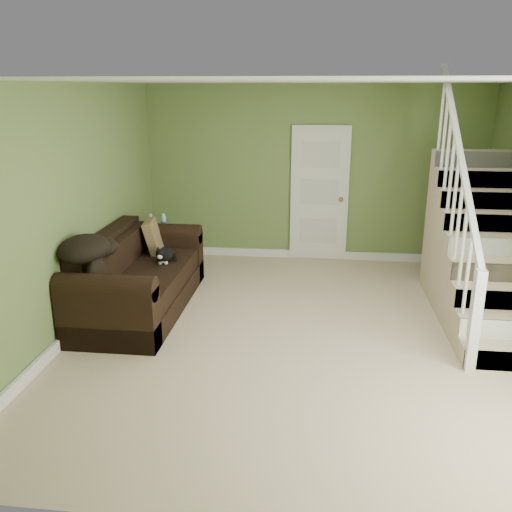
% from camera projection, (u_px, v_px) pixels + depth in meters
% --- Properties ---
extents(floor, '(5.00, 5.50, 0.01)m').
position_uv_depth(floor, '(306.00, 334.00, 5.85)').
color(floor, '#BFAA8A').
rests_on(floor, ground).
extents(ceiling, '(5.00, 5.50, 0.01)m').
position_uv_depth(ceiling, '(313.00, 81.00, 5.07)').
color(ceiling, white).
rests_on(ceiling, wall_back).
extents(wall_back, '(5.00, 0.04, 2.60)m').
position_uv_depth(wall_back, '(313.00, 174.00, 8.07)').
color(wall_back, olive).
rests_on(wall_back, floor).
extents(wall_front, '(5.00, 0.04, 2.60)m').
position_uv_depth(wall_front, '(297.00, 335.00, 2.86)').
color(wall_front, olive).
rests_on(wall_front, floor).
extents(wall_left, '(0.04, 5.50, 2.60)m').
position_uv_depth(wall_left, '(73.00, 210.00, 5.74)').
color(wall_left, olive).
rests_on(wall_left, floor).
extents(baseboard_back, '(5.00, 0.04, 0.12)m').
position_uv_depth(baseboard_back, '(311.00, 254.00, 8.41)').
color(baseboard_back, white).
rests_on(baseboard_back, floor).
extents(baseboard_left, '(0.04, 5.50, 0.12)m').
position_uv_depth(baseboard_left, '(87.00, 318.00, 6.11)').
color(baseboard_left, white).
rests_on(baseboard_left, floor).
extents(door, '(0.86, 0.12, 2.02)m').
position_uv_depth(door, '(319.00, 195.00, 8.11)').
color(door, white).
rests_on(door, floor).
extents(staircase, '(1.00, 2.51, 2.82)m').
position_uv_depth(staircase, '(480.00, 257.00, 6.36)').
color(staircase, '#BFAA8A').
rests_on(staircase, floor).
extents(sofa, '(1.01, 2.34, 0.92)m').
position_uv_depth(sofa, '(137.00, 281.00, 6.42)').
color(sofa, black).
rests_on(sofa, floor).
extents(side_table, '(0.58, 0.58, 0.89)m').
position_uv_depth(side_table, '(160.00, 252.00, 7.60)').
color(side_table, black).
rests_on(side_table, floor).
extents(cat, '(0.24, 0.51, 0.25)m').
position_uv_depth(cat, '(165.00, 255.00, 6.58)').
color(cat, black).
rests_on(cat, sofa).
extents(banana, '(0.07, 0.19, 0.05)m').
position_uv_depth(banana, '(144.00, 288.00, 5.70)').
color(banana, gold).
rests_on(banana, sofa).
extents(throw_pillow, '(0.27, 0.46, 0.45)m').
position_uv_depth(throw_pillow, '(153.00, 237.00, 6.98)').
color(throw_pillow, '#46311C').
rests_on(throw_pillow, sofa).
extents(throw_blanket, '(0.63, 0.75, 0.27)m').
position_uv_depth(throw_blanket, '(84.00, 249.00, 5.58)').
color(throw_blanket, black).
rests_on(throw_blanket, sofa).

